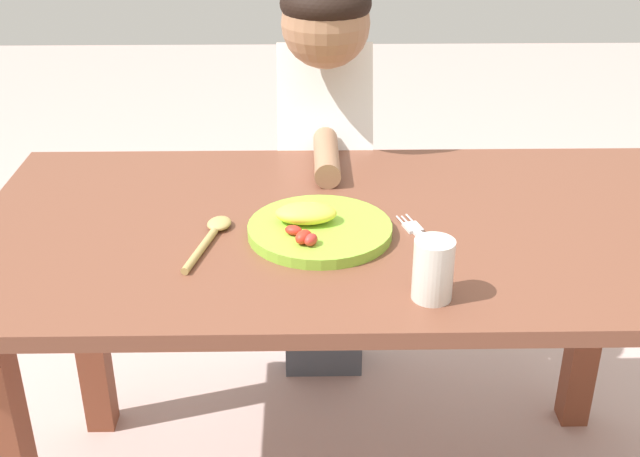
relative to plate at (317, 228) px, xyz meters
name	(u,v)px	position (x,y,z in m)	size (l,w,h in m)	color
dining_table	(346,275)	(0.06, 0.05, -0.13)	(1.36, 0.71, 0.68)	brown
plate	(317,228)	(0.00, 0.00, 0.00)	(0.25, 0.25, 0.05)	#89C438
fork	(422,237)	(0.18, -0.02, -0.01)	(0.07, 0.18, 0.01)	silver
spoon	(212,234)	(-0.19, -0.01, -0.01)	(0.07, 0.20, 0.02)	tan
drinking_cup	(433,270)	(0.17, -0.21, 0.03)	(0.06, 0.06, 0.10)	silver
person	(324,169)	(0.02, 0.49, -0.09)	(0.21, 0.42, 1.05)	#454D59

